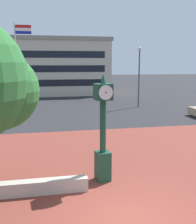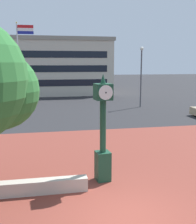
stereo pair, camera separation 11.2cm
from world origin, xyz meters
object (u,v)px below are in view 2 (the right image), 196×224
Objects in this scene: flagpole_primary at (20,58)px; street_lamp_post at (141,70)px; street_clock at (103,133)px; civic_building at (41,66)px.

street_lamp_post is at bearing -9.71° from flagpole_primary.
flagpole_primary is at bearing 170.29° from street_lamp_post.
street_clock is 0.49× the size of flagpole_primary.
civic_building reaches higher than street_clock.
flagpole_primary reaches higher than street_clock.
street_clock is at bearing -76.90° from flagpole_primary.
street_clock is at bearing -113.93° from street_lamp_post.
flagpole_primary is 15.37m from civic_building.
street_clock is 0.20× the size of civic_building.
flagpole_primary is at bearing 96.58° from street_clock.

